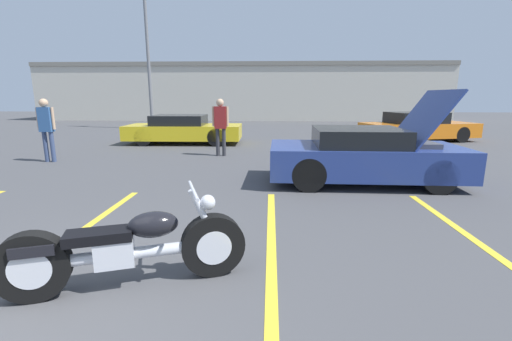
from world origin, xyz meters
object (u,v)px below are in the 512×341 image
object	(u,v)px
spectator_by_show_car	(220,122)
motorcycle	(128,249)
parked_car_left_row	(183,130)
show_car_hood_open	(365,156)
light_pole	(149,47)
parked_car_right_row	(418,127)
spectator_near_motorcycle	(46,124)

from	to	relation	value
spectator_by_show_car	motorcycle	bearing A→B (deg)	-88.62
spectator_by_show_car	parked_car_left_row	bearing A→B (deg)	124.02
show_car_hood_open	parked_car_left_row	world-z (taller)	show_car_hood_open
parked_car_left_row	motorcycle	bearing A→B (deg)	-79.64
light_pole	parked_car_left_row	world-z (taller)	light_pole
motorcycle	parked_car_right_row	distance (m)	14.01
parked_car_right_row	spectator_near_motorcycle	world-z (taller)	spectator_near_motorcycle
spectator_by_show_car	parked_car_right_row	bearing A→B (deg)	27.13
motorcycle	spectator_near_motorcycle	xyz separation A→B (m)	(-5.03, 6.50, 0.69)
light_pole	show_car_hood_open	size ratio (longest dim) A/B	2.02
light_pole	spectator_by_show_car	size ratio (longest dim) A/B	4.63
motorcycle	spectator_by_show_car	distance (m)	7.77
light_pole	parked_car_left_row	size ratio (longest dim) A/B	1.83
motorcycle	parked_car_right_row	xyz separation A→B (m)	(7.64, 11.75, 0.18)
light_pole	show_car_hood_open	distance (m)	15.72
parked_car_left_row	spectator_near_motorcycle	world-z (taller)	spectator_near_motorcycle
motorcycle	spectator_near_motorcycle	size ratio (longest dim) A/B	1.26
spectator_near_motorcycle	motorcycle	bearing A→B (deg)	-52.27
parked_car_right_row	spectator_near_motorcycle	distance (m)	13.72
parked_car_right_row	spectator_by_show_car	bearing A→B (deg)	-166.97
show_car_hood_open	spectator_near_motorcycle	world-z (taller)	show_car_hood_open
parked_car_left_row	spectator_by_show_car	xyz separation A→B (m)	(1.93, -2.86, 0.52)
light_pole	motorcycle	xyz separation A→B (m)	(5.43, -16.73, -4.15)
spectator_near_motorcycle	parked_car_right_row	bearing A→B (deg)	22.51
show_car_hood_open	motorcycle	bearing A→B (deg)	-126.98
motorcycle	show_car_hood_open	world-z (taller)	show_car_hood_open
parked_car_left_row	spectator_near_motorcycle	bearing A→B (deg)	-126.30
parked_car_left_row	spectator_by_show_car	distance (m)	3.49
spectator_by_show_car	show_car_hood_open	bearing A→B (deg)	-42.38
show_car_hood_open	spectator_near_motorcycle	size ratio (longest dim) A/B	2.27
show_car_hood_open	spectator_near_motorcycle	xyz separation A→B (m)	(-8.50, 2.10, 0.48)
light_pole	spectator_by_show_car	world-z (taller)	light_pole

